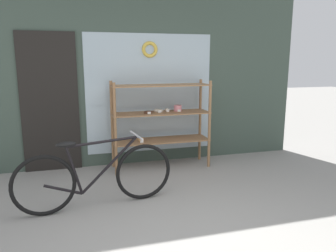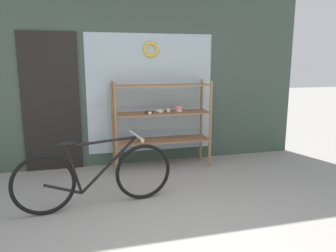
# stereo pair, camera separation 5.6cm
# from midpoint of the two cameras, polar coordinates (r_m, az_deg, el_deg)

# --- Properties ---
(ground_plane) EXTENTS (30.00, 30.00, 0.00)m
(ground_plane) POSITION_cam_midpoint_polar(r_m,az_deg,el_deg) (3.24, 3.68, -19.99)
(ground_plane) COLOR gray
(storefront_facade) EXTENTS (5.58, 0.13, 3.95)m
(storefront_facade) POSITION_cam_midpoint_polar(r_m,az_deg,el_deg) (5.34, -6.16, 13.89)
(storefront_facade) COLOR #3D4C42
(storefront_facade) RESTS_ON ground_plane
(display_case) EXTENTS (1.52, 0.45, 1.38)m
(display_case) POSITION_cam_midpoint_polar(r_m,az_deg,el_deg) (5.12, -1.56, 1.82)
(display_case) COLOR #8E6642
(display_case) RESTS_ON ground_plane
(bicycle) EXTENTS (1.83, 0.46, 0.83)m
(bicycle) POSITION_cam_midpoint_polar(r_m,az_deg,el_deg) (3.90, -12.85, -8.56)
(bicycle) COLOR black
(bicycle) RESTS_ON ground_plane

